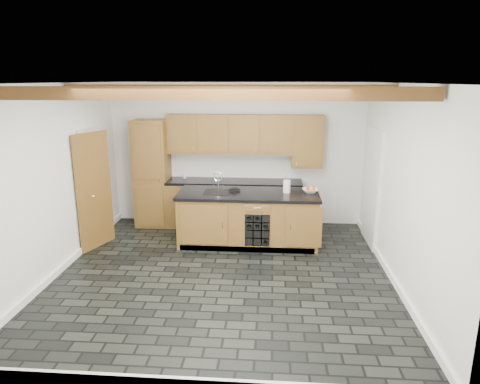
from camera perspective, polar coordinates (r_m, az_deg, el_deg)
The scene contains 10 objects.
ground at distance 6.60m, azimuth -2.23°, elevation -10.81°, with size 5.00×5.00×0.00m, color black.
room_shell at distance 6.62m, azimuth -2.58°, elevation 3.25°, with size 5.01×5.00×5.00m.
back_cabinetry at distance 8.42m, azimuth -3.13°, elevation 1.95°, with size 3.65×0.62×2.20m.
island at distance 7.59m, azimuth 1.13°, elevation -3.52°, with size 2.48×0.96×0.93m.
faucet at distance 7.54m, azimuth -3.05°, elevation 0.30°, with size 0.45×0.40×0.34m.
kitchen_scale at distance 7.58m, azimuth -0.74°, elevation 0.34°, with size 0.21×0.16×0.06m.
fruit_bowl at distance 7.57m, azimuth 9.33°, elevation 0.17°, with size 0.27×0.27×0.07m, color white.
fruit_cluster at distance 7.56m, azimuth 9.34°, elevation 0.44°, with size 0.16×0.17×0.07m.
paper_towel at distance 7.50m, azimuth 6.26°, elevation 0.74°, with size 0.13×0.13×0.22m, color white.
mug at distance 8.61m, azimuth -7.38°, elevation 2.07°, with size 0.09×0.09×0.09m, color white.
Camera 1 is at (0.69, -5.91, 2.85)m, focal length 32.00 mm.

